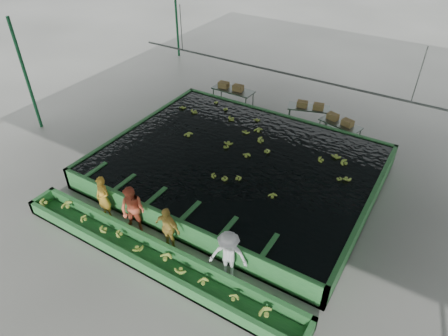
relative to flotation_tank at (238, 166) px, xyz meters
The scene contains 21 objects.
ground 1.57m from the flotation_tank, 90.00° to the right, with size 80.00×80.00×0.00m, color gray.
shed_roof 4.79m from the flotation_tank, 90.00° to the right, with size 20.00×22.00×0.04m, color gray.
shed_posts 2.54m from the flotation_tank, 90.00° to the right, with size 20.00×22.00×5.00m, color #15522C, non-canonical shape.
flotation_tank is the anchor object (origin of this frame).
tank_water 0.40m from the flotation_tank, 90.00° to the right, with size 9.70×7.70×0.00m, color black.
sorting_trough 5.10m from the flotation_tank, 90.00° to the right, with size 10.00×1.00×0.50m, color #2E7536, non-canonical shape.
cableway_rail 4.33m from the flotation_tank, 90.00° to the left, with size 0.08×0.08×14.00m, color #59605B.
rail_hanger_left 7.06m from the flotation_tank, 145.01° to the left, with size 0.04×0.04×2.00m, color #59605B.
rail_hanger_right 7.06m from the flotation_tank, 34.99° to the left, with size 0.04×0.04×2.00m, color #59605B.
worker_a 5.09m from the flotation_tank, 122.08° to the right, with size 0.59×0.39×1.61m, color gold.
worker_b 4.54m from the flotation_tank, 107.83° to the right, with size 0.84×0.66×1.74m, color #D95C3B.
worker_c 4.31m from the flotation_tank, 90.00° to the right, with size 0.92×0.38×1.58m, color gold.
worker_d 4.83m from the flotation_tank, 63.22° to the right, with size 1.09×0.63×1.69m, color silver.
packing_table_left 5.79m from the flotation_tank, 122.24° to the left, with size 2.09×0.83×0.95m, color #59605B, non-canonical shape.
packing_table_mid 5.31m from the flotation_tank, 81.83° to the left, with size 1.90×0.76×0.86m, color #59605B, non-canonical shape.
packing_table_right 5.24m from the flotation_tank, 61.94° to the left, with size 1.82×0.73×0.83m, color #59605B, non-canonical shape.
box_stack_left 5.85m from the flotation_tank, 123.40° to the left, with size 1.29×0.36×0.28m, color olive, non-canonical shape.
box_stack_mid 5.29m from the flotation_tank, 81.06° to the left, with size 1.21×0.34×0.26m, color olive, non-canonical shape.
box_stack_right 5.28m from the flotation_tank, 62.90° to the left, with size 1.22×0.34×0.26m, color olive, non-canonical shape.
floating_bananas 0.89m from the flotation_tank, 90.00° to the left, with size 8.48×5.78×0.12m, color #98B43C, non-canonical shape.
trough_bananas 5.10m from the flotation_tank, 90.00° to the right, with size 8.89×0.59×0.12m, color #98B43C, non-canonical shape.
Camera 1 is at (6.03, -9.32, 9.45)m, focal length 32.00 mm.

